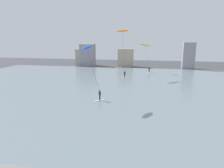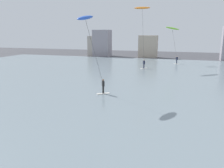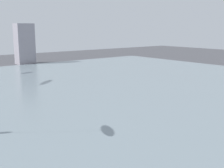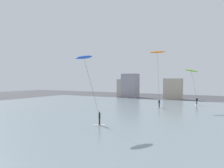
{
  "view_description": "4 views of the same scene",
  "coord_description": "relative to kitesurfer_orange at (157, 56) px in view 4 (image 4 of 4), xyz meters",
  "views": [
    {
      "loc": [
        3.08,
        -6.69,
        9.3
      ],
      "look_at": [
        -0.65,
        13.27,
        4.68
      ],
      "focal_mm": 32.67,
      "sensor_mm": 36.0,
      "label": 1
    },
    {
      "loc": [
        3.7,
        -0.4,
        6.65
      ],
      "look_at": [
        -0.95,
        14.72,
        2.97
      ],
      "focal_mm": 35.91,
      "sensor_mm": 36.0,
      "label": 2
    },
    {
      "loc": [
        -9.19,
        1.33,
        7.33
      ],
      "look_at": [
        2.72,
        16.03,
        3.65
      ],
      "focal_mm": 47.24,
      "sensor_mm": 36.0,
      "label": 3
    },
    {
      "loc": [
        9.21,
        1.33,
        5.43
      ],
      "look_at": [
        1.65,
        14.58,
        5.12
      ],
      "focal_mm": 33.64,
      "sensor_mm": 36.0,
      "label": 4
    }
  ],
  "objects": [
    {
      "name": "kitesurfer_blue",
      "position": [
        -1.84,
        -20.76,
        -3.2
      ],
      "size": [
        2.81,
        2.86,
        8.28
      ],
      "color": "silver",
      "rests_on": "water_bay"
    },
    {
      "name": "far_shore_buildings",
      "position": [
        -4.29,
        17.84,
        -6.66
      ],
      "size": [
        37.63,
        4.75,
        7.99
      ],
      "color": "#A89E93",
      "rests_on": "ground"
    },
    {
      "name": "water_bay",
      "position": [
        3.47,
        -11.22,
        -10.04
      ],
      "size": [
        84.0,
        52.0,
        0.1
      ],
      "primitive_type": "cube",
      "color": "gray",
      "rests_on": "ground"
    },
    {
      "name": "kitesurfer_orange",
      "position": [
        0.0,
        0.0,
        0.0
      ],
      "size": [
        3.29,
        3.88,
        11.21
      ],
      "color": "silver",
      "rests_on": "water_bay"
    },
    {
      "name": "kitesurfer_lime",
      "position": [
        5.24,
        7.68,
        -3.48
      ],
      "size": [
        3.43,
        2.38,
        7.78
      ],
      "color": "silver",
      "rests_on": "water_bay"
    }
  ]
}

